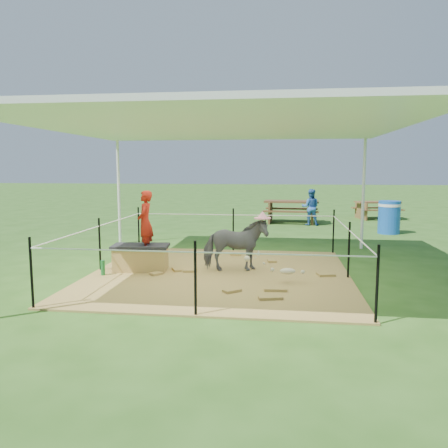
# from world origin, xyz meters

# --- Properties ---
(ground) EXTENTS (90.00, 90.00, 0.00)m
(ground) POSITION_xyz_m (0.00, 0.00, 0.00)
(ground) COLOR #2D5919
(ground) RESTS_ON ground
(hay_patch) EXTENTS (4.60, 4.60, 0.03)m
(hay_patch) POSITION_xyz_m (0.00, 0.00, 0.01)
(hay_patch) COLOR brown
(hay_patch) RESTS_ON ground
(canopy_tent) EXTENTS (6.30, 6.30, 2.90)m
(canopy_tent) POSITION_xyz_m (0.00, 0.00, 2.69)
(canopy_tent) COLOR silver
(canopy_tent) RESTS_ON ground
(rope_fence) EXTENTS (4.54, 4.54, 1.00)m
(rope_fence) POSITION_xyz_m (0.00, -0.00, 0.64)
(rope_fence) COLOR black
(rope_fence) RESTS_ON ground
(straw_bale) EXTENTS (1.01, 0.58, 0.43)m
(straw_bale) POSITION_xyz_m (-1.48, 0.05, 0.24)
(straw_bale) COLOR olive
(straw_bale) RESTS_ON hay_patch
(dark_cloth) EXTENTS (1.08, 0.64, 0.05)m
(dark_cloth) POSITION_xyz_m (-1.48, 0.05, 0.48)
(dark_cloth) COLOR black
(dark_cloth) RESTS_ON straw_bale
(woman) EXTENTS (0.32, 0.45, 1.15)m
(woman) POSITION_xyz_m (-1.38, 0.05, 1.03)
(woman) COLOR #A41C10
(woman) RESTS_ON straw_bale
(green_bottle) EXTENTS (0.08, 0.08, 0.27)m
(green_bottle) POSITION_xyz_m (-2.03, -0.40, 0.16)
(green_bottle) COLOR #17692A
(green_bottle) RESTS_ON hay_patch
(pony) EXTENTS (1.23, 0.73, 0.98)m
(pony) POSITION_xyz_m (0.26, 0.21, 0.52)
(pony) COLOR #505055
(pony) RESTS_ON hay_patch
(pink_hat) EXTENTS (0.30, 0.30, 0.14)m
(pink_hat) POSITION_xyz_m (0.26, 0.21, 1.08)
(pink_hat) COLOR pink
(pink_hat) RESTS_ON pony
(foal) EXTENTS (0.85, 0.54, 0.44)m
(foal) POSITION_xyz_m (1.20, -0.51, 0.25)
(foal) COLOR #C5B790
(foal) RESTS_ON hay_patch
(trash_barrel) EXTENTS (0.65, 0.65, 0.96)m
(trash_barrel) POSITION_xyz_m (4.24, 5.62, 0.48)
(trash_barrel) COLOR blue
(trash_barrel) RESTS_ON ground
(picnic_table_near) EXTENTS (1.94, 1.45, 0.78)m
(picnic_table_near) POSITION_xyz_m (1.44, 7.85, 0.39)
(picnic_table_near) COLOR #53371C
(picnic_table_near) RESTS_ON ground
(picnic_table_far) EXTENTS (1.80, 1.45, 0.67)m
(picnic_table_far) POSITION_xyz_m (4.70, 9.44, 0.33)
(picnic_table_far) COLOR #512E1C
(picnic_table_far) RESTS_ON ground
(distant_person) EXTENTS (0.62, 0.50, 1.22)m
(distant_person) POSITION_xyz_m (2.07, 7.22, 0.61)
(distant_person) COLOR #2E5EAE
(distant_person) RESTS_ON ground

